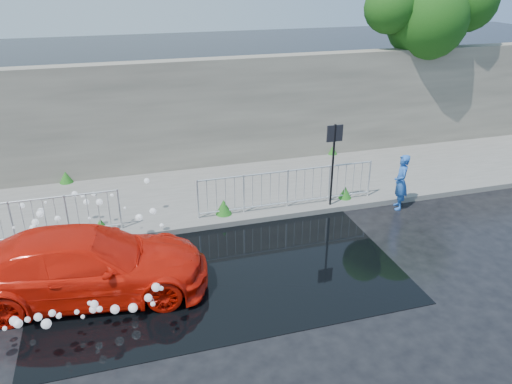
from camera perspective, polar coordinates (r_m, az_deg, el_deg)
The scene contains 13 objects.
ground at distance 10.61m, azimuth -5.85°, elevation -12.08°, with size 90.00×90.00×0.00m, color black.
pavement at distance 14.86m, azimuth -9.60°, elevation -0.64°, with size 30.00×4.00×0.15m, color #5D5C58.
curb at distance 13.08m, azimuth -8.42°, elevation -4.19°, with size 30.00×0.25×0.16m, color #5D5C58.
retaining_wall at distance 16.29m, azimuth -11.10°, elevation 8.36°, with size 30.00×0.60×3.50m, color #5B564D.
puddle at distance 11.49m, azimuth -4.36°, elevation -8.81°, with size 8.00×5.00×0.01m, color black.
sign_post at distance 13.60m, azimuth 8.86°, elevation 4.53°, with size 0.45×0.06×2.50m.
tree at distance 19.41m, azimuth 19.56°, elevation 18.70°, with size 4.98×2.85×6.31m.
railing_left at distance 13.28m, azimuth -26.14°, elevation -2.99°, with size 5.05×0.05×1.10m.
railing_right at distance 13.75m, azimuth 3.61°, elevation 0.55°, with size 5.05×0.05×1.10m.
weeds at distance 14.23m, azimuth -10.18°, elevation -0.74°, with size 12.17×3.93×0.42m.
water_spray at distance 11.34m, azimuth -19.21°, elevation -6.64°, with size 3.53×5.30×1.11m.
red_car at distance 10.89m, azimuth -18.79°, elevation -7.85°, with size 2.00×4.93×1.43m, color red.
person at distance 14.47m, azimuth 16.23°, elevation 1.10°, with size 0.58×0.38×1.59m, color blue.
Camera 1 is at (-1.39, -8.43, 6.30)m, focal length 35.00 mm.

